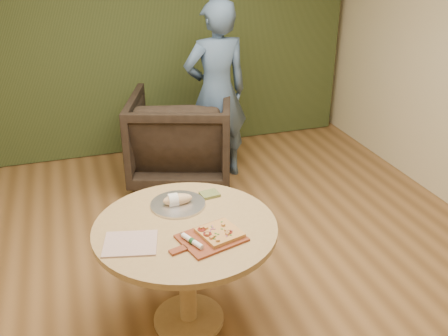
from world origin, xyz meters
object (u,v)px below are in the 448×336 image
Objects in this scene: bread_roll at (176,200)px; person_standing at (216,93)px; serving_tray at (178,204)px; pizza_paddle at (210,239)px; armchair at (181,133)px; cutlery_roll at (192,241)px; pedestal_table at (186,244)px; flatbread_pizza at (219,233)px.

person_standing is at bearing 65.31° from bread_roll.
person_standing is at bearing 65.54° from serving_tray.
pizza_paddle is 2.29m from armchair.
person_standing is (0.37, -0.01, 0.39)m from armchair.
person_standing is (0.73, 2.24, 0.14)m from pizza_paddle.
pedestal_table is at bearing 62.14° from cutlery_roll.
person_standing reaches higher than bread_roll.
serving_tray is 1.87m from armchair.
pizza_paddle is 0.45m from serving_tray.
pedestal_table is at bearing 131.48° from flatbread_pizza.
pizza_paddle is 0.12m from cutlery_roll.
cutlery_roll reaches higher than pizza_paddle.
cutlery_roll is at bearing 65.43° from person_standing.
flatbread_pizza is 0.18m from cutlery_roll.
armchair is at bearing 82.38° from flatbread_pizza.
cutlery_roll is (-0.17, -0.04, 0.00)m from flatbread_pizza.
flatbread_pizza is 2.27m from armchair.
person_standing reaches higher than serving_tray.
cutlery_roll is 0.19× the size of armchair.
flatbread_pizza is at bearing -71.10° from serving_tray.
bread_roll is 0.19× the size of armchair.
armchair is (0.36, 2.25, -0.25)m from pizza_paddle.
person_standing reaches higher than pizza_paddle.
pizza_paddle is at bearing -77.98° from bread_roll.
person_standing is at bearing 56.04° from pizza_paddle.
cutlery_roll is at bearing -92.12° from bread_roll.
pedestal_table is at bearing 96.10° from armchair.
flatbread_pizza is (0.16, -0.18, 0.17)m from pedestal_table.
pedestal_table is at bearing 100.89° from pizza_paddle.
cutlery_roll is 2.41m from person_standing.
pedestal_table is 0.31m from bread_roll.
pedestal_table is at bearing -91.02° from bread_roll.
pedestal_table is 0.26m from pizza_paddle.
cutlery_roll is (-0.01, -0.22, 0.17)m from pedestal_table.
bread_roll is (-0.16, 0.43, 0.02)m from flatbread_pizza.
person_standing reaches higher than flatbread_pizza.
flatbread_pizza is at bearing 101.09° from armchair.
pedestal_table is 1.11× the size of armchair.
bread_roll is at bearing 94.57° from armchair.
armchair reaches higher than pizza_paddle.
serving_tray is 1.97m from person_standing.
pedestal_table is 0.62× the size of person_standing.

